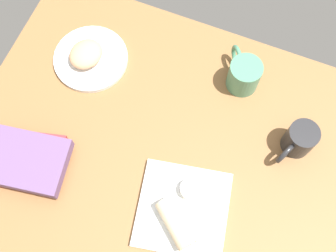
{
  "coord_description": "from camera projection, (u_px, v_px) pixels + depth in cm",
  "views": [
    {
      "loc": [
        11.82,
        -28.19,
        113.37
      ],
      "look_at": [
        -3.25,
        9.59,
        7.0
      ],
      "focal_mm": 46.3,
      "sensor_mm": 36.0,
      "label": 1
    }
  ],
  "objects": [
    {
      "name": "dining_table",
      "position": [
        166.0,
        168.0,
        1.15
      ],
      "size": [
        110.0,
        90.0,
        4.0
      ],
      "primitive_type": "cube",
      "color": "olive",
      "rests_on": "ground"
    },
    {
      "name": "round_plate",
      "position": [
        91.0,
        59.0,
        1.24
      ],
      "size": [
        21.17,
        21.17,
        1.4
      ],
      "primitive_type": "cylinder",
      "color": "white",
      "rests_on": "dining_table"
    },
    {
      "name": "scone_pastry",
      "position": [
        86.0,
        54.0,
        1.21
      ],
      "size": [
        11.32,
        12.13,
        4.71
      ],
      "primitive_type": "ellipsoid",
      "rotation": [
        0.0,
        0.0,
        1.25
      ],
      "color": "tan",
      "rests_on": "round_plate"
    },
    {
      "name": "square_plate",
      "position": [
        183.0,
        209.0,
        1.08
      ],
      "size": [
        26.13,
        26.13,
        1.6
      ],
      "primitive_type": "cube",
      "rotation": [
        0.0,
        0.0,
        0.19
      ],
      "color": "white",
      "rests_on": "dining_table"
    },
    {
      "name": "sauce_cup",
      "position": [
        190.0,
        189.0,
        1.08
      ],
      "size": [
        5.32,
        5.32,
        2.74
      ],
      "color": "silver",
      "rests_on": "square_plate"
    },
    {
      "name": "breakfast_wrap",
      "position": [
        177.0,
        222.0,
        1.04
      ],
      "size": [
        12.91,
        12.1,
        5.66
      ],
      "primitive_type": "cylinder",
      "rotation": [
        1.57,
        0.0,
        0.87
      ],
      "color": "beige",
      "rests_on": "square_plate"
    },
    {
      "name": "book_stack",
      "position": [
        25.0,
        160.0,
        1.1
      ],
      "size": [
        23.95,
        19.48,
        5.98
      ],
      "color": "#A53338",
      "rests_on": "dining_table"
    },
    {
      "name": "coffee_mug",
      "position": [
        244.0,
        74.0,
        1.17
      ],
      "size": [
        10.53,
        12.26,
        9.41
      ],
      "color": "#4C8C6B",
      "rests_on": "dining_table"
    },
    {
      "name": "second_mug",
      "position": [
        299.0,
        140.0,
        1.11
      ],
      "size": [
        8.2,
        12.22,
        9.36
      ],
      "color": "#262628",
      "rests_on": "dining_table"
    }
  ]
}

